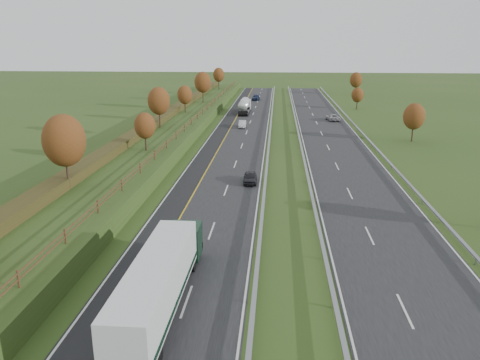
% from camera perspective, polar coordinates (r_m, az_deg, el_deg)
% --- Properties ---
extents(ground, '(400.00, 400.00, 0.00)m').
position_cam_1_polar(ground, '(72.64, 5.30, 3.38)').
color(ground, '#2D4719').
rests_on(ground, ground).
extents(near_carriageway, '(10.50, 200.00, 0.04)m').
position_cam_1_polar(near_carriageway, '(77.81, -0.65, 4.34)').
color(near_carriageway, black).
rests_on(near_carriageway, ground).
extents(far_carriageway, '(10.50, 200.00, 0.04)m').
position_cam_1_polar(far_carriageway, '(78.10, 11.53, 4.05)').
color(far_carriageway, black).
rests_on(far_carriageway, ground).
extents(hard_shoulder, '(3.00, 200.00, 0.04)m').
position_cam_1_polar(hard_shoulder, '(78.23, -3.39, 4.38)').
color(hard_shoulder, black).
rests_on(hard_shoulder, ground).
extents(lane_markings, '(26.75, 200.00, 0.01)m').
position_cam_1_polar(lane_markings, '(77.38, 4.08, 4.26)').
color(lane_markings, silver).
rests_on(lane_markings, near_carriageway).
extents(embankment_left, '(12.00, 200.00, 2.00)m').
position_cam_1_polar(embankment_left, '(79.83, -10.02, 5.12)').
color(embankment_left, '#2D4719').
rests_on(embankment_left, ground).
extents(hedge_left, '(2.20, 180.00, 1.10)m').
position_cam_1_polar(hedge_left, '(80.07, -11.47, 6.21)').
color(hedge_left, '#323415').
rests_on(hedge_left, embankment_left).
extents(fence_left, '(0.12, 189.06, 1.20)m').
position_cam_1_polar(fence_left, '(78.11, -6.94, 6.29)').
color(fence_left, '#422B19').
rests_on(fence_left, embankment_left).
extents(median_barrier_near, '(0.32, 200.00, 0.71)m').
position_cam_1_polar(median_barrier_near, '(77.39, 3.57, 4.69)').
color(median_barrier_near, gray).
rests_on(median_barrier_near, ground).
extents(median_barrier_far, '(0.32, 200.00, 0.71)m').
position_cam_1_polar(median_barrier_far, '(77.48, 7.36, 4.60)').
color(median_barrier_far, gray).
rests_on(median_barrier_far, ground).
extents(outer_barrier_far, '(0.32, 200.00, 0.71)m').
position_cam_1_polar(outer_barrier_far, '(78.90, 15.75, 4.33)').
color(outer_barrier_far, gray).
rests_on(outer_barrier_far, ground).
extents(trees_left, '(6.64, 164.30, 7.66)m').
position_cam_1_polar(trees_left, '(75.65, -10.59, 8.60)').
color(trees_left, '#2D2116').
rests_on(trees_left, embankment_left).
extents(trees_far, '(8.45, 118.60, 7.12)m').
position_cam_1_polar(trees_far, '(108.12, 16.97, 9.33)').
color(trees_far, '#2D2116').
rests_on(trees_far, ground).
extents(box_lorry, '(2.58, 16.28, 4.06)m').
position_cam_1_polar(box_lorry, '(29.80, -9.60, -11.87)').
color(box_lorry, black).
rests_on(box_lorry, near_carriageway).
extents(road_tanker, '(2.40, 11.22, 3.46)m').
position_cam_1_polar(road_tanker, '(112.75, 0.55, 9.08)').
color(road_tanker, silver).
rests_on(road_tanker, near_carriageway).
extents(car_dark_near, '(1.68, 3.95, 1.33)m').
position_cam_1_polar(car_dark_near, '(56.31, 1.24, 0.32)').
color(car_dark_near, black).
rests_on(car_dark_near, near_carriageway).
extents(car_silver_mid, '(1.58, 4.16, 1.35)m').
position_cam_1_polar(car_silver_mid, '(93.60, 0.30, 6.84)').
color(car_silver_mid, silver).
rests_on(car_silver_mid, near_carriageway).
extents(car_small_far, '(2.15, 5.14, 1.48)m').
position_cam_1_polar(car_small_far, '(138.92, 1.95, 10.02)').
color(car_small_far, '#14213E').
rests_on(car_small_far, near_carriageway).
extents(car_oncoming, '(2.89, 5.26, 1.40)m').
position_cam_1_polar(car_oncoming, '(104.04, 11.24, 7.52)').
color(car_oncoming, '#A9A9AE').
rests_on(car_oncoming, far_carriageway).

